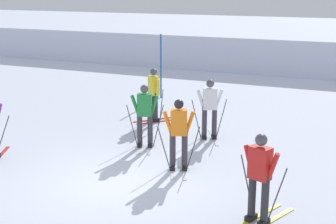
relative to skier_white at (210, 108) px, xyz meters
The scene contains 8 objects.
ground_plane 4.09m from the skier_white, 102.41° to the right, with size 120.00×120.00×0.00m, color silver.
far_snow_ridge 14.21m from the skier_white, 93.46° to the left, with size 80.00×7.15×1.74m, color silver.
skier_white is the anchor object (origin of this frame).
skier_green 1.92m from the skier_white, 134.00° to the right, with size 0.96×1.62×1.71m.
skier_orange 2.59m from the skier_white, 86.66° to the right, with size 0.98×1.62×1.71m.
skier_yellow 2.48m from the skier_white, 154.38° to the left, with size 1.32×1.45×1.71m.
skier_red 5.13m from the skier_white, 60.62° to the right, with size 0.95×1.63×1.71m.
trail_marker_pole 5.50m from the skier_white, 129.14° to the left, with size 0.06×0.06×2.44m, color #1E56AD.
Camera 1 is at (5.24, -8.81, 4.23)m, focal length 52.96 mm.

